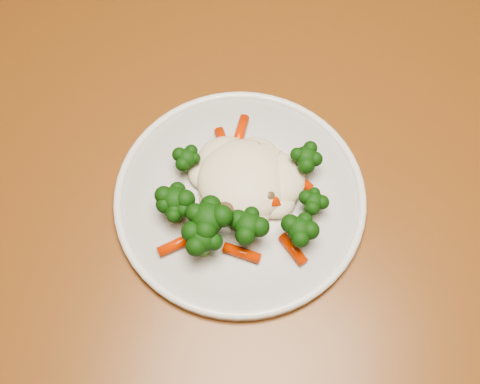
{
  "coord_description": "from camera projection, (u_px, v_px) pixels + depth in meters",
  "views": [
    {
      "loc": [
        0.12,
        -0.42,
        1.39
      ],
      "look_at": [
        0.04,
        -0.12,
        0.77
      ],
      "focal_mm": 45.0,
      "sensor_mm": 36.0,
      "label": 1
    }
  ],
  "objects": [
    {
      "name": "plate",
      "position": [
        240.0,
        198.0,
        0.7
      ],
      "size": [
        0.29,
        0.29,
        0.01
      ],
      "primitive_type": "cylinder",
      "color": "silver",
      "rests_on": "dining_table"
    },
    {
      "name": "meal",
      "position": [
        236.0,
        196.0,
        0.67
      ],
      "size": [
        0.19,
        0.2,
        0.05
      ],
      "color": "beige",
      "rests_on": "plate"
    },
    {
      "name": "dining_table",
      "position": [
        262.0,
        187.0,
        0.83
      ],
      "size": [
        1.44,
        1.24,
        0.75
      ],
      "rotation": [
        0.0,
        0.0,
        -0.42
      ],
      "color": "brown",
      "rests_on": "ground"
    }
  ]
}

